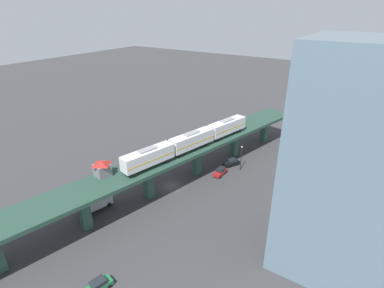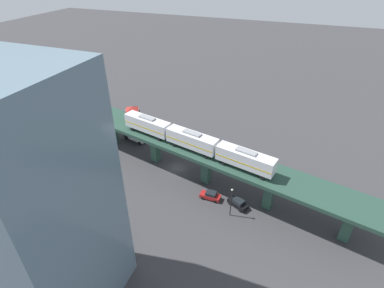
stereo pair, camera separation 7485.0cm
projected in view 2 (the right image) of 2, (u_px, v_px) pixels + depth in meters
name	position (u px, v px, depth m)	size (l,w,h in m)	color
ground_plane	(177.00, 168.00, 73.91)	(400.00, 400.00, 0.00)	#38383A
elevated_viaduct	(176.00, 144.00, 69.96)	(28.96, 91.52, 8.38)	#244135
subway_train	(192.00, 140.00, 64.46)	(11.13, 36.87, 4.45)	silver
signal_hut	(132.00, 112.00, 77.45)	(3.86, 3.86, 3.40)	slate
street_car_black	(238.00, 203.00, 62.35)	(3.57, 4.74, 1.89)	black
street_car_green	(57.00, 159.00, 75.75)	(2.69, 4.68, 1.89)	#1E6638
street_car_red	(211.00, 195.00, 64.31)	(2.02, 4.44, 1.89)	#AD1E1E
delivery_truck	(135.00, 135.00, 84.05)	(3.77, 7.52, 3.20)	#333338
street_lamp	(231.00, 200.00, 58.54)	(0.44, 0.44, 6.94)	black
office_tower	(34.00, 209.00, 37.23)	(16.00, 16.00, 36.00)	slate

